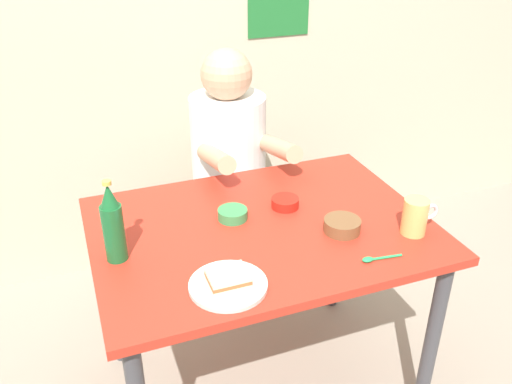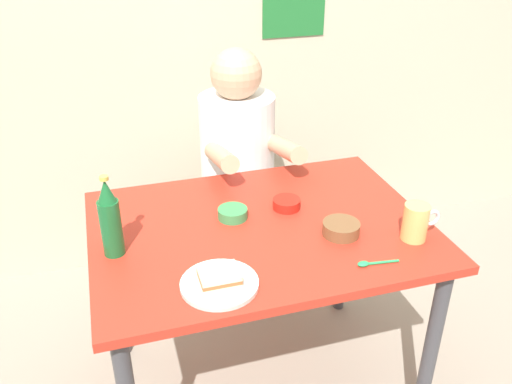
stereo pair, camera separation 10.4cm
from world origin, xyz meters
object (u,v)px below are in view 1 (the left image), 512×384
at_px(person_seated, 229,144).
at_px(sandwich, 228,278).
at_px(plate_orange, 228,285).
at_px(condiment_bowl_brown, 342,225).
at_px(dining_table, 261,249).
at_px(stool, 231,226).
at_px(beer_bottle, 113,225).
at_px(beer_mug, 416,216).

bearing_deg(person_seated, sandwich, -108.28).
relative_size(plate_orange, condiment_bowl_brown, 1.83).
bearing_deg(dining_table, stool, 81.77).
distance_m(plate_orange, condiment_bowl_brown, 0.46).
relative_size(stool, condiment_bowl_brown, 3.75).
bearing_deg(stool, beer_bottle, -130.71).
xyz_separation_m(dining_table, person_seated, (0.09, 0.62, 0.12)).
relative_size(dining_table, person_seated, 1.53).
bearing_deg(beer_bottle, plate_orange, -42.71).
bearing_deg(person_seated, stool, 90.00).
bearing_deg(stool, person_seated, -90.00).
relative_size(person_seated, sandwich, 6.54).
relative_size(dining_table, plate_orange, 5.00).
xyz_separation_m(person_seated, beer_mug, (0.35, -0.83, 0.03)).
distance_m(beer_bottle, condiment_bowl_brown, 0.71).
height_order(stool, condiment_bowl_brown, condiment_bowl_brown).
relative_size(beer_mug, condiment_bowl_brown, 1.05).
height_order(stool, plate_orange, plate_orange).
height_order(plate_orange, sandwich, sandwich).
xyz_separation_m(sandwich, beer_mug, (0.65, 0.06, 0.03)).
relative_size(stool, plate_orange, 2.05).
distance_m(stool, beer_bottle, 1.00).
bearing_deg(sandwich, dining_table, 53.04).
distance_m(stool, sandwich, 1.04).
distance_m(dining_table, condiment_bowl_brown, 0.29).
bearing_deg(beer_mug, dining_table, 154.51).
relative_size(beer_mug, beer_bottle, 0.48).
bearing_deg(dining_table, person_seated, 81.63).
bearing_deg(beer_bottle, condiment_bowl_brown, -8.26).
bearing_deg(plate_orange, person_seated, 71.72).
bearing_deg(condiment_bowl_brown, person_seated, 100.74).
bearing_deg(condiment_bowl_brown, dining_table, 152.02).
distance_m(person_seated, sandwich, 0.93).
bearing_deg(sandwich, condiment_bowl_brown, 18.51).
distance_m(plate_orange, beer_bottle, 0.38).
xyz_separation_m(person_seated, plate_orange, (-0.29, -0.89, -0.02)).
height_order(plate_orange, beer_mug, beer_mug).
bearing_deg(beer_mug, stool, 112.72).
relative_size(person_seated, condiment_bowl_brown, 6.00).
xyz_separation_m(dining_table, beer_mug, (0.44, -0.21, 0.15)).
bearing_deg(condiment_bowl_brown, beer_bottle, 171.74).
height_order(dining_table, sandwich, sandwich).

